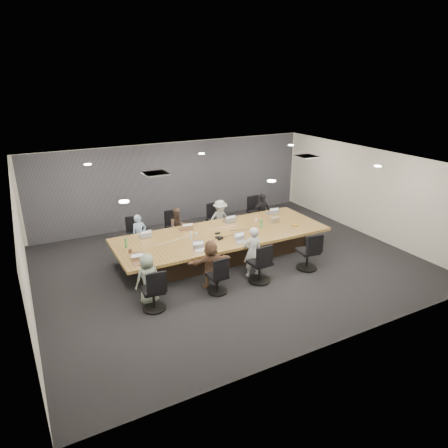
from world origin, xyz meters
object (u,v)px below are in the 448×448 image
person_2 (220,219)px  snack_packet (294,225)px  chair_4 (153,293)px  mug_brown (130,251)px  chair_7 (308,254)px  bottle_clear (191,236)px  laptop_1 (185,229)px  person_3 (262,212)px  person_1 (178,227)px  chair_1 (174,230)px  chair_6 (260,266)px  chair_0 (137,237)px  chair_5 (217,279)px  bottle_green_right (261,223)px  person_6 (252,252)px  person_0 (139,235)px  laptop_5 (201,250)px  laptop_2 (228,221)px  conference_table (222,244)px  stapler (220,238)px  chair_2 (215,222)px  chair_3 (256,214)px  canvas_bag (275,220)px  person_5 (211,264)px  laptop_3 (271,213)px  bottle_green_left (126,243)px  laptop_4 (140,263)px  laptop_6 (242,242)px  person_4 (148,279)px

person_2 → snack_packet: size_ratio=7.30×
chair_4 → mug_brown: 1.64m
chair_7 → bottle_clear: (-2.64, 1.68, 0.42)m
laptop_1 → person_3: bearing=-159.7°
person_1 → snack_packet: bearing=-29.0°
chair_1 → chair_6: size_ratio=0.88×
chair_0 → chair_5: size_ratio=1.02×
bottle_green_right → mug_brown: size_ratio=2.60×
person_6 → snack_packet: 2.18m
person_0 → laptop_5: bearing=-70.2°
laptop_2 → chair_5: bearing=53.5°
person_0 → laptop_2: person_0 is taller
conference_table → stapler: (-0.26, -0.38, 0.37)m
chair_2 → person_2: bearing=85.4°
person_6 → chair_6: bearing=96.8°
chair_3 → stapler: (-2.44, -2.08, 0.35)m
person_6 → chair_7: bearing=173.8°
person_1 → canvas_bag: size_ratio=4.76×
conference_table → person_5: size_ratio=4.96×
person_1 → person_5: bearing=-92.1°
chair_2 → mug_brown: size_ratio=7.94×
chair_5 → stapler: size_ratio=4.19×
chair_0 → person_0: size_ratio=0.64×
laptop_3 → person_5: size_ratio=0.26×
person_6 → bottle_green_left: 3.25m
mug_brown → canvas_bag: canvas_bag is taller
chair_5 → chair_7: (2.70, 0.00, 0.06)m
bottle_clear → person_5: bearing=-92.6°
chair_5 → laptop_3: (3.21, 2.50, 0.38)m
laptop_4 → person_3: bearing=31.3°
chair_2 → bottle_green_right: 1.99m
canvas_bag → snack_packet: 0.64m
person_2 → laptop_6: person_2 is taller
chair_4 → chair_5: (1.58, 0.00, -0.04)m
laptop_3 → bottle_green_right: size_ratio=1.20×
person_5 → bottle_green_right: bearing=-144.3°
chair_4 → chair_1: bearing=67.7°
chair_0 → person_4: size_ratio=0.63×
laptop_2 → laptop_3: size_ratio=1.09×
laptop_3 → laptop_6: 2.58m
laptop_2 → laptop_5: (-1.65, -1.60, 0.00)m
chair_4 → person_5: bearing=18.1°
chair_2 → person_0: (-2.62, -0.35, 0.19)m
laptop_2 → snack_packet: size_ratio=2.02×
chair_7 → person_3: bearing=89.0°
chair_7 → chair_1: bearing=134.5°
chair_4 → laptop_2: chair_4 is taller
bottle_clear → bottle_green_right: bearing=-3.4°
chair_2 → snack_packet: chair_2 is taller
chair_1 → bottle_green_left: size_ratio=3.00×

